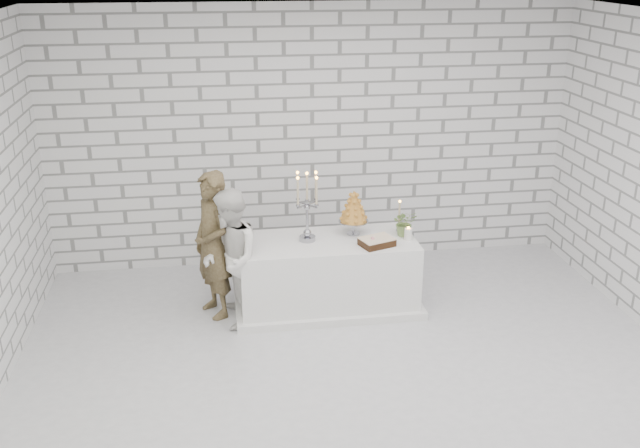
{
  "coord_description": "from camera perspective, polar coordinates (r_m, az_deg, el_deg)",
  "views": [
    {
      "loc": [
        -1.1,
        -5.34,
        3.49
      ],
      "look_at": [
        -0.15,
        0.92,
        1.05
      ],
      "focal_mm": 39.75,
      "sensor_mm": 36.0,
      "label": 1
    }
  ],
  "objects": [
    {
      "name": "cake_table",
      "position": [
        7.34,
        0.59,
        -4.04
      ],
      "size": [
        1.8,
        0.8,
        0.75
      ],
      "primitive_type": "cube",
      "color": "white",
      "rests_on": "ground"
    },
    {
      "name": "extra_taper",
      "position": [
        7.42,
        6.4,
        0.58
      ],
      "size": [
        0.07,
        0.07,
        0.32
      ],
      "primitive_type": "cylinder",
      "rotation": [
        0.0,
        0.0,
        0.17
      ],
      "color": "#C1AF8D",
      "rests_on": "cake_table"
    },
    {
      "name": "ceiling",
      "position": [
        5.48,
        3.1,
        15.91
      ],
      "size": [
        6.0,
        5.0,
        0.01
      ],
      "primitive_type": "cube",
      "color": "white",
      "rests_on": "ground"
    },
    {
      "name": "groom",
      "position": [
        7.13,
        -8.62,
        -1.69
      ],
      "size": [
        0.57,
        0.66,
        1.52
      ],
      "primitive_type": "imported",
      "rotation": [
        0.0,
        0.0,
        -1.12
      ],
      "color": "#44361F",
      "rests_on": "ground"
    },
    {
      "name": "pillar_candle",
      "position": [
        7.25,
        7.11,
        -0.8
      ],
      "size": [
        0.1,
        0.1,
        0.12
      ],
      "primitive_type": "cylinder",
      "rotation": [
        0.0,
        0.0,
        -0.25
      ],
      "color": "white",
      "rests_on": "cake_table"
    },
    {
      "name": "candelabra",
      "position": [
        7.06,
        -1.04,
        1.39
      ],
      "size": [
        0.33,
        0.33,
        0.73
      ],
      "primitive_type": null,
      "rotation": [
        0.0,
        0.0,
        -0.11
      ],
      "color": "#94959E",
      "rests_on": "cake_table"
    },
    {
      "name": "chocolate_cake",
      "position": [
        7.07,
        4.6,
        -1.43
      ],
      "size": [
        0.38,
        0.32,
        0.08
      ],
      "primitive_type": "cube",
      "rotation": [
        0.0,
        0.0,
        0.34
      ],
      "color": "black",
      "rests_on": "cake_table"
    },
    {
      "name": "ground",
      "position": [
        6.47,
        2.57,
        -11.57
      ],
      "size": [
        6.0,
        5.0,
        0.01
      ],
      "primitive_type": "cube",
      "color": "silver",
      "rests_on": "ground"
    },
    {
      "name": "wall_back",
      "position": [
        8.16,
        -0.63,
        6.96
      ],
      "size": [
        6.0,
        0.01,
        3.0
      ],
      "primitive_type": "cube",
      "color": "white",
      "rests_on": "ground"
    },
    {
      "name": "bride",
      "position": [
        6.94,
        -7.21,
        -2.82
      ],
      "size": [
        0.55,
        0.69,
        1.4
      ],
      "primitive_type": "imported",
      "rotation": [
        0.0,
        0.0,
        -1.54
      ],
      "color": "white",
      "rests_on": "ground"
    },
    {
      "name": "flowers",
      "position": [
        7.32,
        6.84,
        0.1
      ],
      "size": [
        0.26,
        0.23,
        0.28
      ],
      "primitive_type": "imported",
      "rotation": [
        0.0,
        0.0,
        -0.07
      ],
      "color": "#557031",
      "rests_on": "cake_table"
    },
    {
      "name": "croquembouche",
      "position": [
        7.27,
        2.72,
        0.94
      ],
      "size": [
        0.37,
        0.37,
        0.48
      ],
      "primitive_type": null,
      "rotation": [
        0.0,
        0.0,
        -0.22
      ],
      "color": "#A4661D",
      "rests_on": "cake_table"
    },
    {
      "name": "wall_front",
      "position": [
        3.64,
        10.69,
        -12.5
      ],
      "size": [
        6.0,
        0.01,
        3.0
      ],
      "primitive_type": "cube",
      "color": "white",
      "rests_on": "ground"
    }
  ]
}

